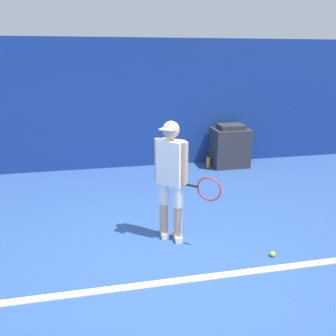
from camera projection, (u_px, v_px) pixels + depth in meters
name	position (u px, v px, depth m)	size (l,w,h in m)	color
ground_plane	(169.00, 256.00, 4.19)	(24.00, 24.00, 0.00)	#2D5193
back_wall	(136.00, 105.00, 7.27)	(24.00, 0.10, 2.82)	navy
court_baseline	(178.00, 281.00, 3.72)	(21.60, 0.10, 0.01)	white
tennis_player	(172.00, 176.00, 4.33)	(0.75, 0.65, 1.66)	tan
tennis_ball	(273.00, 254.00, 4.18)	(0.07, 0.07, 0.07)	#D1E533
covered_chair	(230.00, 146.00, 7.57)	(0.82, 0.64, 0.98)	#333338
water_bottle	(208.00, 162.00, 7.55)	(0.09, 0.09, 0.28)	orange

